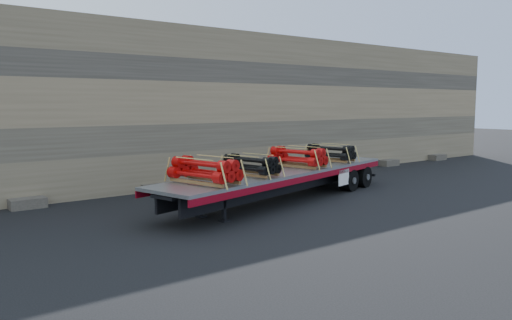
{
  "coord_description": "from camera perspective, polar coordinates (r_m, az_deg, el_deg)",
  "views": [
    {
      "loc": [
        -12.05,
        -13.89,
        3.65
      ],
      "look_at": [
        -0.42,
        1.38,
        1.49
      ],
      "focal_mm": 35.0,
      "sensor_mm": 36.0,
      "label": 1
    }
  ],
  "objects": [
    {
      "name": "ground",
      "position": [
        18.74,
        3.59,
        -4.81
      ],
      "size": [
        120.0,
        120.0,
        0.0
      ],
      "primitive_type": "plane",
      "color": "black",
      "rests_on": "ground"
    },
    {
      "name": "trailer",
      "position": [
        18.83,
        2.99,
        -2.92
      ],
      "size": [
        12.07,
        5.16,
        1.19
      ],
      "primitive_type": null,
      "rotation": [
        0.0,
        0.0,
        0.25
      ],
      "color": "#A2A5AA",
      "rests_on": "ground"
    },
    {
      "name": "rock_wall",
      "position": [
        23.68,
        -6.75,
        6.02
      ],
      "size": [
        44.0,
        3.0,
        7.0
      ],
      "primitive_type": "cube",
      "color": "#7A6B54",
      "rests_on": "ground"
    },
    {
      "name": "bundle_rear",
      "position": [
        21.71,
        8.5,
        0.78
      ],
      "size": [
        1.45,
        2.16,
        0.7
      ],
      "primitive_type": null,
      "rotation": [
        0.0,
        0.0,
        0.25
      ],
      "color": "black",
      "rests_on": "trailer"
    },
    {
      "name": "bundle_midfront",
      "position": [
        17.19,
        -0.64,
        -0.65
      ],
      "size": [
        1.42,
        2.12,
        0.69
      ],
      "primitive_type": null,
      "rotation": [
        0.0,
        0.0,
        0.25
      ],
      "color": "black",
      "rests_on": "trailer"
    },
    {
      "name": "bundle_midrear",
      "position": [
        19.54,
        4.77,
        0.29
      ],
      "size": [
        1.57,
        2.33,
        0.76
      ],
      "primitive_type": null,
      "rotation": [
        0.0,
        0.0,
        0.25
      ],
      "color": "#B30A09",
      "rests_on": "trailer"
    },
    {
      "name": "bundle_front",
      "position": [
        15.51,
        -5.88,
        -1.27
      ],
      "size": [
        1.63,
        2.43,
        0.79
      ],
      "primitive_type": null,
      "rotation": [
        0.0,
        0.0,
        0.25
      ],
      "color": "#B30A09",
      "rests_on": "trailer"
    }
  ]
}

